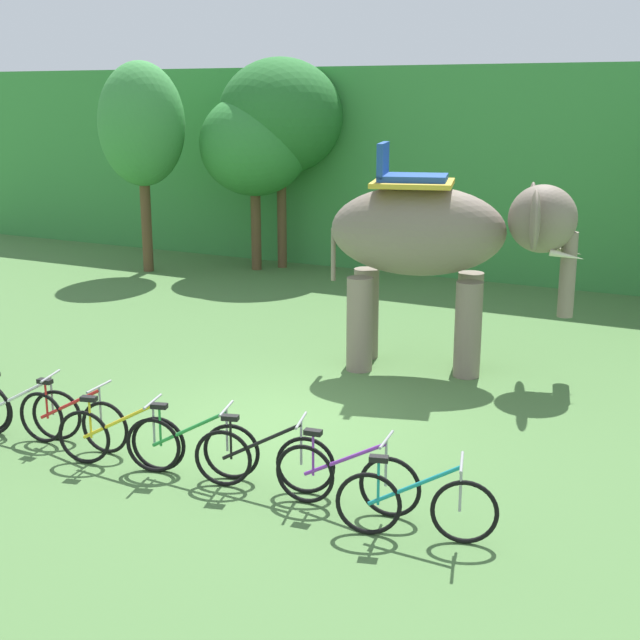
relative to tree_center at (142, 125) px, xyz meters
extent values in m
plane|color=#4C753D|center=(8.70, -8.05, -3.78)|extent=(80.00, 80.00, 0.00)
cube|color=#3D8E42|center=(8.70, 5.80, -1.16)|extent=(36.00, 6.00, 5.25)
cylinder|color=brown|center=(0.00, 0.00, -2.58)|extent=(0.27, 0.27, 2.40)
ellipsoid|color=#3D8E42|center=(0.00, 0.00, 0.03)|extent=(2.21, 2.21, 3.14)
cylinder|color=brown|center=(2.43, 1.51, -2.73)|extent=(0.27, 0.27, 2.10)
ellipsoid|color=#338438|center=(2.43, 1.51, -0.49)|extent=(2.85, 2.85, 2.64)
cylinder|color=brown|center=(2.89, 2.09, -2.46)|extent=(0.25, 0.25, 2.63)
ellipsoid|color=#28702D|center=(2.89, 2.09, 0.21)|extent=(3.24, 3.24, 3.00)
ellipsoid|color=gray|center=(9.36, -4.65, -1.43)|extent=(3.18, 2.16, 1.50)
cylinder|color=gray|center=(10.12, -4.03, -2.98)|extent=(0.44, 0.44, 1.60)
cylinder|color=gray|center=(10.33, -4.76, -2.98)|extent=(0.44, 0.44, 1.60)
cylinder|color=gray|center=(8.39, -4.53, -2.98)|extent=(0.44, 0.44, 1.60)
cylinder|color=gray|center=(8.61, -5.27, -2.98)|extent=(0.44, 0.44, 1.60)
ellipsoid|color=gray|center=(11.28, -4.09, -1.18)|extent=(1.34, 1.27, 1.10)
ellipsoid|color=gray|center=(10.96, -3.53, -1.13)|extent=(0.39, 0.85, 0.96)
ellipsoid|color=gray|center=(11.31, -4.72, -1.13)|extent=(0.39, 0.85, 0.96)
cylinder|color=gray|center=(11.71, -3.96, -2.08)|extent=(0.26, 0.26, 1.40)
cone|color=beige|center=(11.60, -3.76, -1.73)|extent=(0.57, 0.27, 0.21)
cone|color=beige|center=(11.73, -4.18, -1.73)|extent=(0.57, 0.27, 0.21)
cube|color=gold|center=(9.26, -4.68, -0.65)|extent=(1.62, 1.64, 0.08)
cube|color=#1E4799|center=(9.26, -4.68, -0.56)|extent=(1.31, 1.17, 0.10)
cube|color=#1E4799|center=(8.79, -4.82, -0.28)|extent=(0.35, 0.89, 0.56)
cylinder|color=gray|center=(8.00, -5.05, -1.88)|extent=(0.08, 0.08, 0.90)
torus|color=black|center=(6.31, -9.99, -3.42)|extent=(0.69, 0.26, 0.71)
cylinder|color=silver|center=(5.81, -10.15, -3.17)|extent=(0.94, 0.33, 0.54)
cylinder|color=#9E9EA3|center=(6.27, -10.01, -3.14)|extent=(0.03, 0.03, 0.55)
cylinder|color=#9E9EA3|center=(6.27, -10.01, -2.87)|extent=(0.18, 0.51, 0.03)
torus|color=black|center=(6.19, -10.15, -3.42)|extent=(0.71, 0.12, 0.71)
torus|color=black|center=(7.19, -10.04, -3.42)|extent=(0.71, 0.12, 0.71)
cylinder|color=red|center=(6.67, -10.10, -3.17)|extent=(0.97, 0.15, 0.54)
cylinder|color=red|center=(6.29, -10.14, -3.16)|extent=(0.03, 0.03, 0.52)
cube|color=black|center=(6.29, -10.14, -2.90)|extent=(0.21, 0.12, 0.06)
cylinder|color=#9E9EA3|center=(7.14, -10.05, -3.14)|extent=(0.03, 0.03, 0.55)
cylinder|color=#9E9EA3|center=(7.14, -10.05, -2.87)|extent=(0.09, 0.52, 0.03)
torus|color=black|center=(7.18, -10.43, -3.42)|extent=(0.70, 0.23, 0.71)
torus|color=black|center=(8.15, -10.17, -3.42)|extent=(0.70, 0.23, 0.71)
cylinder|color=yellow|center=(7.64, -10.31, -3.17)|extent=(0.95, 0.29, 0.54)
cylinder|color=yellow|center=(7.28, -10.40, -3.16)|extent=(0.03, 0.03, 0.52)
cube|color=black|center=(7.28, -10.40, -2.90)|extent=(0.22, 0.15, 0.06)
cylinder|color=#9E9EA3|center=(8.10, -10.18, -3.14)|extent=(0.03, 0.03, 0.55)
cylinder|color=#9E9EA3|center=(8.10, -10.18, -2.87)|extent=(0.16, 0.51, 0.03)
torus|color=black|center=(8.12, -10.24, -3.42)|extent=(0.70, 0.24, 0.71)
torus|color=black|center=(9.08, -9.96, -3.42)|extent=(0.70, 0.24, 0.71)
cylinder|color=green|center=(8.58, -10.11, -3.17)|extent=(0.94, 0.31, 0.54)
cylinder|color=green|center=(8.22, -10.21, -3.16)|extent=(0.03, 0.03, 0.52)
cube|color=black|center=(8.22, -10.21, -2.90)|extent=(0.22, 0.15, 0.06)
cylinder|color=#9E9EA3|center=(9.03, -9.97, -3.14)|extent=(0.03, 0.03, 0.55)
cylinder|color=#9E9EA3|center=(9.03, -9.97, -2.87)|extent=(0.17, 0.51, 0.03)
torus|color=black|center=(9.11, -10.18, -3.42)|extent=(0.70, 0.24, 0.71)
torus|color=black|center=(10.07, -9.90, -3.42)|extent=(0.70, 0.24, 0.71)
cylinder|color=black|center=(9.56, -10.05, -3.17)|extent=(0.95, 0.31, 0.54)
cylinder|color=black|center=(9.20, -10.15, -3.16)|extent=(0.03, 0.03, 0.52)
cube|color=black|center=(9.20, -10.15, -2.90)|extent=(0.22, 0.15, 0.06)
cylinder|color=#9E9EA3|center=(10.02, -9.92, -3.14)|extent=(0.03, 0.03, 0.55)
cylinder|color=#9E9EA3|center=(10.02, -9.92, -2.87)|extent=(0.17, 0.51, 0.03)
torus|color=black|center=(10.18, -10.12, -3.42)|extent=(0.71, 0.14, 0.71)
torus|color=black|center=(11.17, -9.99, -3.42)|extent=(0.71, 0.14, 0.71)
cylinder|color=purple|center=(10.65, -10.06, -3.17)|extent=(0.97, 0.17, 0.54)
cylinder|color=purple|center=(10.28, -10.11, -3.16)|extent=(0.03, 0.03, 0.52)
cube|color=black|center=(10.28, -10.11, -2.90)|extent=(0.21, 0.13, 0.06)
cylinder|color=#9E9EA3|center=(11.12, -10.00, -3.14)|extent=(0.03, 0.03, 0.55)
cylinder|color=#9E9EA3|center=(11.12, -10.00, -2.87)|extent=(0.10, 0.52, 0.03)
torus|color=black|center=(11.13, -10.47, -3.42)|extent=(0.70, 0.25, 0.71)
torus|color=black|center=(12.09, -10.19, -3.42)|extent=(0.70, 0.25, 0.71)
cylinder|color=teal|center=(11.59, -10.34, -3.17)|extent=(0.94, 0.32, 0.54)
cylinder|color=teal|center=(11.23, -10.44, -3.16)|extent=(0.03, 0.03, 0.52)
cube|color=black|center=(11.23, -10.44, -2.90)|extent=(0.22, 0.15, 0.06)
cylinder|color=#9E9EA3|center=(12.04, -10.20, -3.14)|extent=(0.03, 0.03, 0.55)
cylinder|color=#9E9EA3|center=(12.04, -10.20, -2.87)|extent=(0.18, 0.51, 0.03)
camera|label=1|loc=(14.58, -18.24, 0.76)|focal=49.34mm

